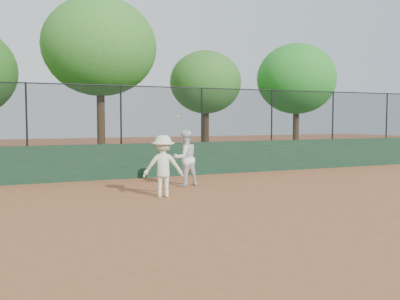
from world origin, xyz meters
name	(u,v)px	position (x,y,z in m)	size (l,w,h in m)	color
ground	(206,211)	(0.00, 0.00, 0.00)	(80.00, 80.00, 0.00)	brown
back_wall	(136,161)	(0.00, 6.00, 0.60)	(26.00, 0.20, 1.20)	#193722
grass_strip	(103,162)	(0.00, 12.00, 0.00)	(36.00, 12.00, 0.01)	#275119
player_second	(185,158)	(0.91, 3.63, 0.86)	(0.83, 0.65, 1.71)	silver
player_main	(163,166)	(-0.32, 2.06, 0.81)	(1.18, 0.89, 2.14)	beige
fence_assembly	(134,114)	(-0.03, 6.00, 2.24)	(26.00, 0.06, 2.00)	black
tree_2	(100,47)	(-0.22, 11.11, 5.24)	(5.06, 4.60, 7.44)	#412A17
tree_3	(206,83)	(5.71, 12.89, 3.99)	(3.87, 3.52, 5.68)	#3A2213
tree_4	(297,79)	(10.69, 11.70, 4.25)	(4.49, 4.08, 6.20)	#442C18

